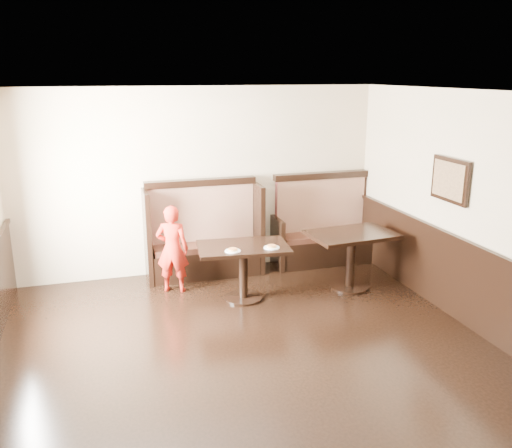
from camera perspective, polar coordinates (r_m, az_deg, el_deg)
name	(u,v)px	position (r m, az deg, el deg)	size (l,w,h in m)	color
ground	(272,389)	(5.54, 1.69, -16.93)	(7.00, 7.00, 0.00)	black
room_shell	(235,318)	(5.38, -2.28, -9.85)	(7.00, 7.00, 7.00)	#C6AC90
booth_main	(204,241)	(8.24, -5.52, -1.76)	(1.75, 0.72, 1.45)	black
booth_neighbor	(322,233)	(8.81, 7.01, -0.95)	(1.65, 0.72, 1.45)	black
table_main	(243,258)	(7.26, -1.36, -3.63)	(1.27, 0.87, 0.76)	black
table_neighbor	(351,247)	(7.75, 9.99, -2.38)	(1.25, 0.88, 0.82)	black
child	(172,249)	(7.61, -8.79, -2.61)	(0.45, 0.30, 1.24)	red
pizza_plate_left	(233,250)	(6.98, -2.47, -2.78)	(0.21, 0.21, 0.04)	white
pizza_plate_right	(272,247)	(7.11, 1.65, -2.42)	(0.21, 0.21, 0.04)	white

